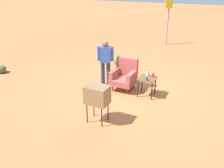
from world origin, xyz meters
TOP-DOWN VIEW (x-y plane):
  - ground_plane at (0.00, 0.00)m, footprint 60.00×60.00m
  - armchair at (-0.14, 0.04)m, footprint 0.82×0.83m
  - side_table at (0.72, -0.20)m, footprint 0.56×0.56m
  - tv_on_stand at (-0.06, -2.22)m, footprint 0.62×0.48m
  - person_standing at (-0.86, 0.06)m, footprint 0.54×0.33m
  - road_sign at (-0.05, 6.61)m, footprint 0.33×0.33m
  - soda_can_blue at (0.75, -0.39)m, footprint 0.07×0.07m
  - soda_can_red at (0.86, -0.01)m, footprint 0.07×0.07m
  - flower_vase at (0.68, -0.02)m, footprint 0.15×0.10m
  - shrub_mid at (-1.27, 2.36)m, footprint 0.51×0.51m
  - shrub_far at (-5.25, -0.50)m, footprint 0.39×0.39m

SIDE VIEW (x-z plane):
  - ground_plane at x=0.00m, z-range 0.00..0.00m
  - shrub_far at x=-5.25m, z-range 0.00..0.31m
  - shrub_mid at x=-1.27m, z-range 0.00..0.39m
  - armchair at x=-0.14m, z-range -0.03..1.03m
  - side_table at x=0.72m, z-range 0.22..0.84m
  - soda_can_blue at x=0.75m, z-range 0.62..0.74m
  - soda_can_red at x=0.86m, z-range 0.62..0.74m
  - flower_vase at x=0.68m, z-range 0.63..0.90m
  - tv_on_stand at x=-0.06m, z-range 0.27..1.30m
  - person_standing at x=-0.86m, z-range 0.12..1.76m
  - road_sign at x=-0.05m, z-range 0.16..2.60m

